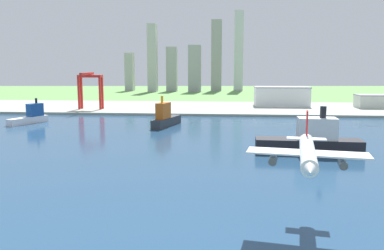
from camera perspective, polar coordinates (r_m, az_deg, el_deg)
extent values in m
plane|color=#62934D|center=(281.21, 4.30, -1.86)|extent=(2400.00, 2400.00, 0.00)
cube|color=navy|center=(222.43, 4.13, -4.60)|extent=(840.00, 360.00, 0.15)
cube|color=#99A394|center=(469.25, 4.57, 2.44)|extent=(840.00, 140.00, 2.50)
cylinder|color=white|center=(123.59, 16.19, -3.76)|extent=(11.13, 39.96, 4.55)
cone|color=white|center=(102.46, 16.51, -6.27)|extent=(5.10, 5.66, 4.32)
cube|color=white|center=(125.67, 16.16, -3.87)|extent=(36.93, 14.63, 0.50)
cube|color=red|center=(140.32, 16.09, -0.24)|extent=(1.29, 4.79, 10.92)
cube|color=white|center=(140.97, 16.02, -1.89)|extent=(13.50, 6.48, 0.36)
cylinder|color=#4C4F54|center=(125.80, 20.73, -5.25)|extent=(3.40, 5.91, 2.50)
cylinder|color=#4C4F54|center=(125.12, 11.49, -4.93)|extent=(3.40, 5.91, 2.50)
cube|color=black|center=(240.86, 16.24, -2.89)|extent=(60.58, 16.89, 8.26)
cube|color=silver|center=(239.89, 17.43, -0.47)|extent=(22.08, 13.07, 12.46)
cylinder|color=black|center=(239.22, 18.24, 1.78)|extent=(3.50, 3.50, 6.61)
cube|color=#2D3338|center=(334.31, -3.65, 0.45)|extent=(19.76, 44.58, 7.27)
cube|color=#BF5919|center=(327.22, -4.13, 2.06)|extent=(10.95, 17.11, 12.97)
cylinder|color=yellow|center=(324.32, -4.31, 3.67)|extent=(1.99, 1.99, 5.81)
cube|color=white|center=(376.49, -22.40, 0.62)|extent=(22.44, 38.70, 5.76)
cube|color=#19478C|center=(380.74, -21.54, 2.03)|extent=(11.65, 15.44, 11.23)
cylinder|color=black|center=(381.27, -21.38, 3.25)|extent=(1.94, 1.94, 4.61)
cube|color=red|center=(458.22, -15.86, 4.36)|extent=(2.20, 2.20, 35.01)
cube|color=red|center=(450.30, -13.00, 4.40)|extent=(2.20, 2.20, 35.01)
cube|color=red|center=(465.69, -15.51, 4.43)|extent=(2.20, 2.20, 35.01)
cube|color=red|center=(457.91, -12.70, 4.47)|extent=(2.20, 2.20, 35.01)
cube|color=red|center=(457.03, -14.37, 6.78)|extent=(26.34, 10.00, 2.80)
cube|color=red|center=(447.79, -14.79, 7.09)|extent=(2.60, 38.90, 2.60)
cube|color=white|center=(490.41, 12.66, 3.96)|extent=(63.45, 31.20, 21.95)
cube|color=gray|center=(489.68, 12.70, 5.31)|extent=(64.71, 31.82, 1.20)
cube|color=silver|center=(503.14, 24.76, 3.04)|extent=(42.26, 25.59, 14.00)
cube|color=gray|center=(502.58, 24.81, 3.90)|extent=(43.11, 26.11, 1.20)
cube|color=#A2A1A4|center=(820.99, -8.89, 7.50)|extent=(16.29, 21.17, 75.74)
cube|color=#A7A9AB|center=(786.09, -5.66, 9.48)|extent=(16.41, 25.77, 129.45)
cube|color=#9E9FA1|center=(795.87, -2.90, 7.97)|extent=(20.64, 18.10, 86.95)
cube|color=#909299|center=(771.62, 0.38, 8.05)|extent=(24.50, 14.03, 89.39)
cube|color=gray|center=(810.08, 3.52, 9.86)|extent=(20.96, 14.84, 140.44)
cube|color=#B8BCC5|center=(823.71, 6.68, 10.46)|extent=(17.99, 20.09, 159.38)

